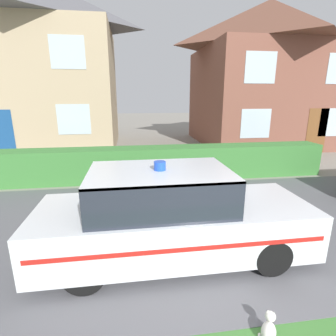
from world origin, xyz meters
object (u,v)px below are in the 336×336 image
at_px(police_car, 171,217).
at_px(house_left, 39,65).
at_px(cat, 269,329).
at_px(house_right, 265,74).

xyz_separation_m(police_car, house_left, (-5.04, 10.97, 3.41)).
bearing_deg(cat, police_car, 59.38).
bearing_deg(house_left, police_car, -65.34).
distance_m(police_car, house_right, 13.01).
distance_m(cat, house_left, 14.57).
bearing_deg(cat, house_left, 58.16).
distance_m(police_car, house_left, 12.54).
height_order(police_car, house_right, house_right).
xyz_separation_m(cat, house_left, (-5.89, 12.71, 4.02)).
relative_size(police_car, cat, 13.87).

